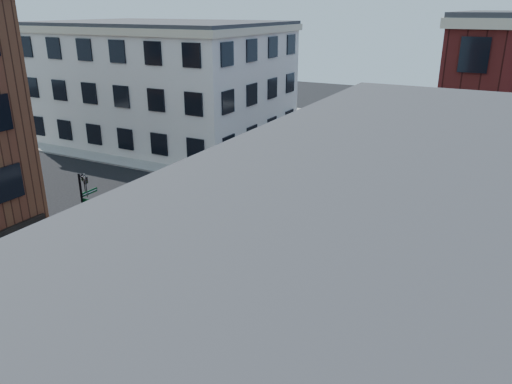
% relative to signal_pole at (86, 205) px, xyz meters
% --- Properties ---
extents(ground, '(120.00, 120.00, 0.00)m').
position_rel_signal_pole_xyz_m(ground, '(6.72, 6.68, -2.86)').
color(ground, black).
rests_on(ground, ground).
extents(sidewalk_nw, '(30.00, 30.00, 0.15)m').
position_rel_signal_pole_xyz_m(sidewalk_nw, '(-14.28, 27.68, -2.78)').
color(sidewalk_nw, gray).
rests_on(sidewalk_nw, ground).
extents(building_nw, '(22.00, 16.00, 11.00)m').
position_rel_signal_pole_xyz_m(building_nw, '(-12.28, 22.68, 2.64)').
color(building_nw, silver).
rests_on(building_nw, ground).
extents(tree_near, '(2.69, 2.69, 4.49)m').
position_rel_signal_pole_xyz_m(tree_near, '(14.28, 16.65, 0.30)').
color(tree_near, black).
rests_on(tree_near, ground).
extents(tree_far, '(2.43, 2.43, 4.07)m').
position_rel_signal_pole_xyz_m(tree_far, '(14.28, 22.65, 0.02)').
color(tree_far, black).
rests_on(tree_far, ground).
extents(signal_pole, '(1.29, 1.24, 4.60)m').
position_rel_signal_pole_xyz_m(signal_pole, '(0.00, 0.00, 0.00)').
color(signal_pole, black).
rests_on(signal_pole, ground).
extents(box_truck, '(7.83, 2.79, 3.49)m').
position_rel_signal_pole_xyz_m(box_truck, '(19.58, 4.52, -1.04)').
color(box_truck, white).
rests_on(box_truck, ground).
extents(traffic_cone, '(0.52, 0.52, 0.73)m').
position_rel_signal_pole_xyz_m(traffic_cone, '(1.02, 0.98, -2.51)').
color(traffic_cone, red).
rests_on(traffic_cone, ground).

